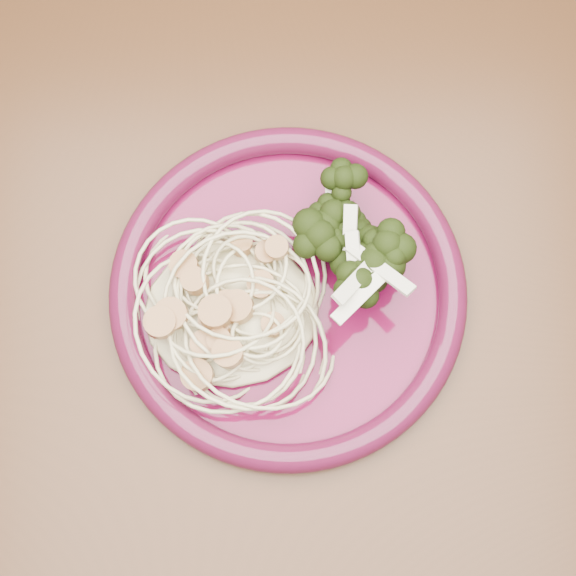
% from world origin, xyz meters
% --- Properties ---
extents(dining_table, '(1.20, 0.80, 0.75)m').
position_xyz_m(dining_table, '(0.00, 0.00, 0.65)').
color(dining_table, '#472814').
rests_on(dining_table, ground).
extents(dinner_plate, '(0.36, 0.36, 0.02)m').
position_xyz_m(dinner_plate, '(-0.11, -0.02, 0.76)').
color(dinner_plate, '#540928').
rests_on(dinner_plate, dining_table).
extents(spaghetti_pile, '(0.17, 0.16, 0.03)m').
position_xyz_m(spaghetti_pile, '(-0.16, -0.03, 0.77)').
color(spaghetti_pile, beige).
rests_on(spaghetti_pile, dinner_plate).
extents(scallop_cluster, '(0.15, 0.15, 0.04)m').
position_xyz_m(scallop_cluster, '(-0.16, -0.03, 0.81)').
color(scallop_cluster, '#A77847').
rests_on(scallop_cluster, spaghetti_pile).
extents(broccoli_pile, '(0.13, 0.16, 0.05)m').
position_xyz_m(broccoli_pile, '(-0.06, 0.00, 0.78)').
color(broccoli_pile, black).
rests_on(broccoli_pile, dinner_plate).
extents(onion_garnish, '(0.09, 0.11, 0.05)m').
position_xyz_m(onion_garnish, '(-0.06, 0.00, 0.81)').
color(onion_garnish, beige).
rests_on(onion_garnish, broccoli_pile).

